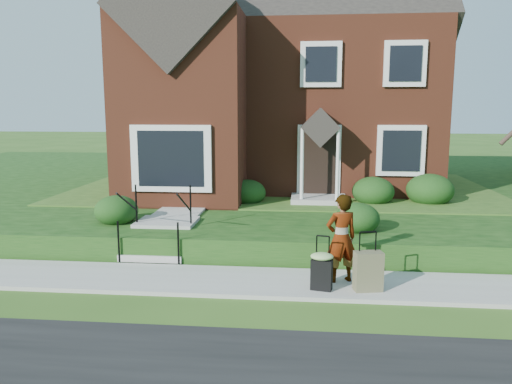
# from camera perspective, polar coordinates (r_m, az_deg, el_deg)

# --- Properties ---
(ground) EXTENTS (120.00, 120.00, 0.00)m
(ground) POSITION_cam_1_polar(r_m,az_deg,el_deg) (9.74, 0.71, -10.50)
(ground) COLOR #2D5119
(ground) RESTS_ON ground
(sidewalk) EXTENTS (60.00, 1.60, 0.08)m
(sidewalk) POSITION_cam_1_polar(r_m,az_deg,el_deg) (9.72, 0.71, -10.28)
(sidewalk) COLOR #9E9B93
(sidewalk) RESTS_ON ground
(terrace) EXTENTS (44.00, 20.00, 0.60)m
(terrace) POSITION_cam_1_polar(r_m,az_deg,el_deg) (20.50, 14.59, 0.73)
(terrace) COLOR #12360E
(terrace) RESTS_ON ground
(walkway) EXTENTS (1.20, 6.00, 0.06)m
(walkway) POSITION_cam_1_polar(r_m,az_deg,el_deg) (14.74, -7.33, -1.11)
(walkway) COLOR #9E9B93
(walkway) RESTS_ON terrace
(main_house) EXTENTS (10.40, 10.20, 9.40)m
(main_house) POSITION_cam_1_polar(r_m,az_deg,el_deg) (18.85, 2.68, 15.41)
(main_house) COLOR brown
(main_house) RESTS_ON terrace
(front_steps) EXTENTS (1.40, 2.02, 1.50)m
(front_steps) POSITION_cam_1_polar(r_m,az_deg,el_deg) (11.79, -10.74, -4.67)
(front_steps) COLOR #9E9B93
(front_steps) RESTS_ON ground
(foundation_shrubs) EXTENTS (9.72, 4.79, 0.95)m
(foundation_shrubs) POSITION_cam_1_polar(r_m,az_deg,el_deg) (13.99, 4.76, -0.02)
(foundation_shrubs) COLOR black
(foundation_shrubs) RESTS_ON terrace
(woman) EXTENTS (0.72, 0.60, 1.69)m
(woman) POSITION_cam_1_polar(r_m,az_deg,el_deg) (9.56, 9.71, -5.22)
(woman) COLOR #999999
(woman) RESTS_ON sidewalk
(suitcase_black) EXTENTS (0.48, 0.42, 1.00)m
(suitcase_black) POSITION_cam_1_polar(r_m,az_deg,el_deg) (9.19, 7.52, -8.72)
(suitcase_black) COLOR black
(suitcase_black) RESTS_ON sidewalk
(suitcase_olive) EXTENTS (0.54, 0.37, 1.08)m
(suitcase_olive) POSITION_cam_1_polar(r_m,az_deg,el_deg) (9.32, 12.69, -8.80)
(suitcase_olive) COLOR brown
(suitcase_olive) RESTS_ON sidewalk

